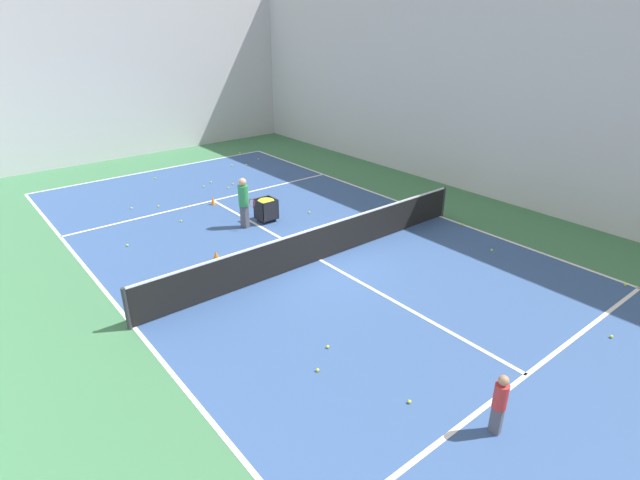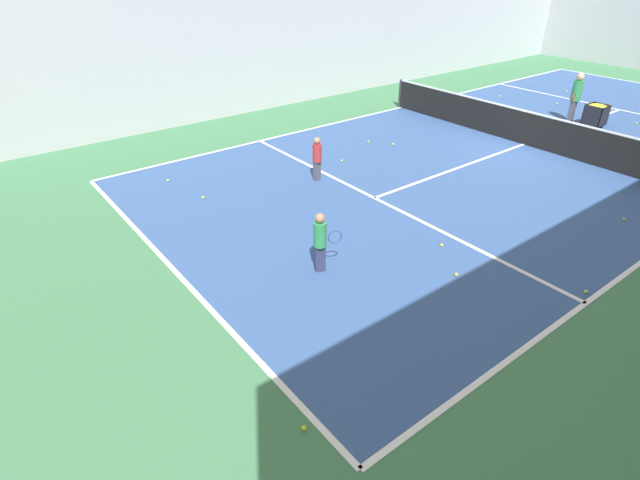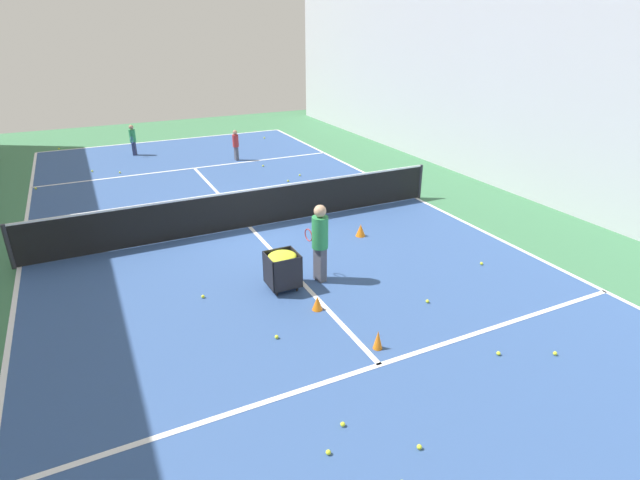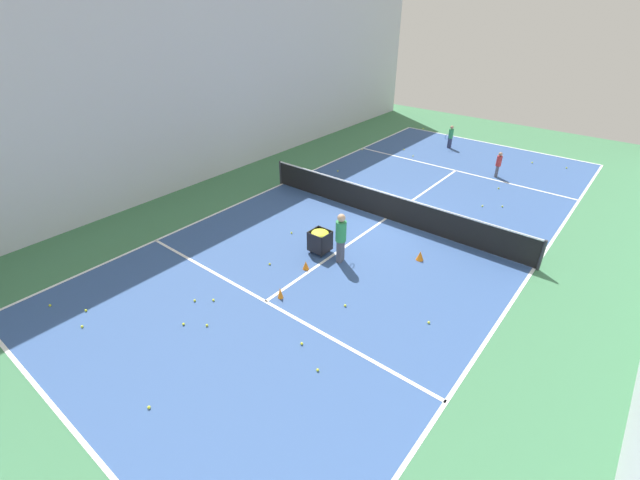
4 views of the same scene
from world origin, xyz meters
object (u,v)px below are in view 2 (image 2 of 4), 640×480
Objects in this scene: training_cone_1 at (495,113)px; coach_at_net at (576,94)px; training_cone_0 at (611,106)px; ball_cart at (597,111)px; child_midcourt at (317,156)px; tennis_net at (527,128)px; player_near_baseline at (321,239)px.

coach_at_net is at bearing 40.25° from training_cone_1.
ball_cart is at bearing -75.88° from training_cone_0.
coach_at_net is 2.10× the size of ball_cart.
child_midcourt is 3.47× the size of training_cone_0.
training_cone_1 is (-0.59, 8.82, -0.52)m from child_midcourt.
tennis_net is 7.23m from child_midcourt.
child_midcourt is at bearing -104.46° from tennis_net.
training_cone_0 is at bearing -13.73° from child_midcourt.
tennis_net is 13.77× the size of ball_cart.
ball_cart reaches higher than training_cone_1.
ball_cart is at bearing 30.66° from training_cone_1.
player_near_baseline is 3.87× the size of training_cone_1.
training_cone_1 is at bearing -3.01° from child_midcourt.
player_near_baseline is 13.21m from ball_cart.
training_cone_0 is at bearing 104.12° from ball_cart.
coach_at_net is (-0.40, 3.51, 0.43)m from tennis_net.
coach_at_net is 2.74m from training_cone_1.
training_cone_0 is 4.85m from training_cone_1.
training_cone_1 is (-2.00, -1.69, -0.82)m from coach_at_net.
coach_at_net is at bearing 179.91° from ball_cart.
coach_at_net is 0.94m from ball_cart.
coach_at_net reaches higher than tennis_net.
coach_at_net reaches higher than child_midcourt.
coach_at_net reaches higher than training_cone_1.
player_near_baseline reaches higher than training_cone_1.
player_near_baseline is 12.20m from training_cone_1.
child_midcourt is at bearing -102.14° from ball_cart.
training_cone_0 is at bearing 31.62° from player_near_baseline.
training_cone_0 is (1.60, 13.15, -0.51)m from child_midcourt.
tennis_net reaches higher than training_cone_0.
child_midcourt reaches higher than tennis_net.
child_midcourt is at bearing -17.00° from coach_at_net.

